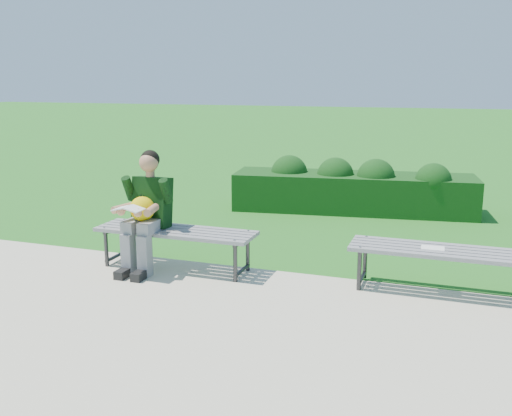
{
  "coord_description": "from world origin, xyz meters",
  "views": [
    {
      "loc": [
        1.75,
        -5.74,
        2.08
      ],
      "look_at": [
        -0.19,
        -0.17,
        0.75
      ],
      "focal_mm": 40.0,
      "sensor_mm": 36.0,
      "label": 1
    }
  ],
  "objects_px": {
    "bench_right": "(443,255)",
    "paper_sheet": "(433,248)",
    "bench_left": "(176,234)",
    "hedge": "(353,188)",
    "seated_boy": "(146,208)"
  },
  "relations": [
    {
      "from": "seated_boy",
      "to": "paper_sheet",
      "type": "height_order",
      "value": "seated_boy"
    },
    {
      "from": "bench_left",
      "to": "seated_boy",
      "type": "relative_size",
      "value": 1.37
    },
    {
      "from": "bench_right",
      "to": "hedge",
      "type": "bearing_deg",
      "value": 113.24
    },
    {
      "from": "bench_left",
      "to": "paper_sheet",
      "type": "distance_m",
      "value": 2.72
    },
    {
      "from": "bench_left",
      "to": "paper_sheet",
      "type": "height_order",
      "value": "bench_left"
    },
    {
      "from": "bench_left",
      "to": "hedge",
      "type": "bearing_deg",
      "value": 69.53
    },
    {
      "from": "paper_sheet",
      "to": "seated_boy",
      "type": "bearing_deg",
      "value": -174.71
    },
    {
      "from": "hedge",
      "to": "bench_left",
      "type": "height_order",
      "value": "hedge"
    },
    {
      "from": "seated_boy",
      "to": "paper_sheet",
      "type": "bearing_deg",
      "value": 5.29
    },
    {
      "from": "bench_right",
      "to": "paper_sheet",
      "type": "distance_m",
      "value": 0.12
    },
    {
      "from": "bench_right",
      "to": "paper_sheet",
      "type": "xyz_separation_m",
      "value": [
        -0.1,
        0.0,
        0.06
      ]
    },
    {
      "from": "hedge",
      "to": "seated_boy",
      "type": "height_order",
      "value": "seated_boy"
    },
    {
      "from": "bench_left",
      "to": "paper_sheet",
      "type": "xyz_separation_m",
      "value": [
        2.72,
        0.18,
        0.06
      ]
    },
    {
      "from": "bench_left",
      "to": "bench_right",
      "type": "height_order",
      "value": "same"
    },
    {
      "from": "bench_right",
      "to": "seated_boy",
      "type": "bearing_deg",
      "value": -174.88
    }
  ]
}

